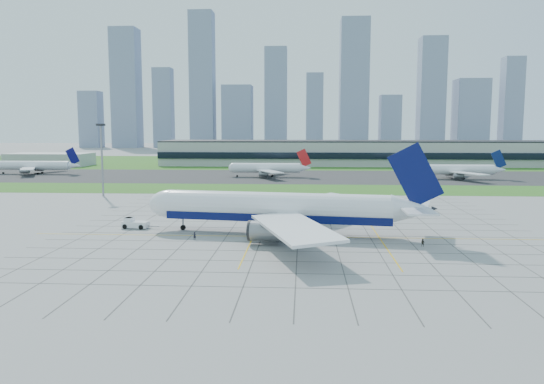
% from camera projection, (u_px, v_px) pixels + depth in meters
% --- Properties ---
extents(ground, '(1400.00, 1400.00, 0.00)m').
position_uv_depth(ground, '(298.00, 235.00, 120.12)').
color(ground, gray).
rests_on(ground, ground).
extents(grass_median, '(700.00, 35.00, 0.04)m').
position_uv_depth(grass_median, '(300.00, 189.00, 209.30)').
color(grass_median, '#35651C').
rests_on(grass_median, ground).
extents(asphalt_taxiway, '(700.00, 75.00, 0.04)m').
position_uv_depth(asphalt_taxiway, '(301.00, 176.00, 263.80)').
color(asphalt_taxiway, '#383838').
rests_on(asphalt_taxiway, ground).
extents(grass_far, '(700.00, 145.00, 0.04)m').
position_uv_depth(grass_far, '(302.00, 162.00, 372.80)').
color(grass_far, '#35651C').
rests_on(grass_far, ground).
extents(apron_markings, '(120.00, 130.00, 0.03)m').
position_uv_depth(apron_markings, '(300.00, 226.00, 131.09)').
color(apron_markings, '#474744').
rests_on(apron_markings, ground).
extents(terminal, '(260.00, 43.00, 15.80)m').
position_uv_depth(terminal, '(363.00, 153.00, 344.61)').
color(terminal, '#B7B7B2').
rests_on(terminal, ground).
extents(service_block, '(50.00, 25.00, 8.00)m').
position_uv_depth(service_block, '(50.00, 159.00, 337.10)').
color(service_block, '#B7B7B2').
rests_on(service_block, ground).
extents(light_mast, '(2.50, 2.50, 25.60)m').
position_uv_depth(light_mast, '(102.00, 151.00, 186.67)').
color(light_mast, gray).
rests_on(light_mast, ground).
extents(city_skyline, '(523.00, 32.40, 160.00)m').
position_uv_depth(city_skyline, '(295.00, 98.00, 628.76)').
color(city_skyline, '#7F8CA6').
rests_on(city_skyline, ground).
extents(airliner, '(67.16, 67.60, 21.21)m').
position_uv_depth(airliner, '(280.00, 209.00, 120.63)').
color(airliner, white).
rests_on(airliner, ground).
extents(pushback_tug, '(9.36, 3.98, 2.57)m').
position_uv_depth(pushback_tug, '(134.00, 223.00, 128.25)').
color(pushback_tug, white).
rests_on(pushback_tug, ground).
extents(crew_near, '(0.74, 0.70, 1.70)m').
position_uv_depth(crew_near, '(195.00, 236.00, 115.12)').
color(crew_near, black).
rests_on(crew_near, ground).
extents(crew_far, '(1.02, 0.97, 1.66)m').
position_uv_depth(crew_far, '(423.00, 243.00, 108.39)').
color(crew_far, black).
rests_on(crew_far, ground).
extents(distant_jet_0, '(43.62, 42.66, 14.08)m').
position_uv_depth(distant_jet_0, '(35.00, 165.00, 277.25)').
color(distant_jet_0, white).
rests_on(distant_jet_0, ground).
extents(distant_jet_1, '(38.51, 42.66, 14.08)m').
position_uv_depth(distant_jet_1, '(268.00, 168.00, 260.45)').
color(distant_jet_1, white).
rests_on(distant_jet_1, ground).
extents(distant_jet_2, '(40.40, 42.66, 14.08)m').
position_uv_depth(distant_jet_2, '(457.00, 170.00, 249.90)').
color(distant_jet_2, white).
rests_on(distant_jet_2, ground).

